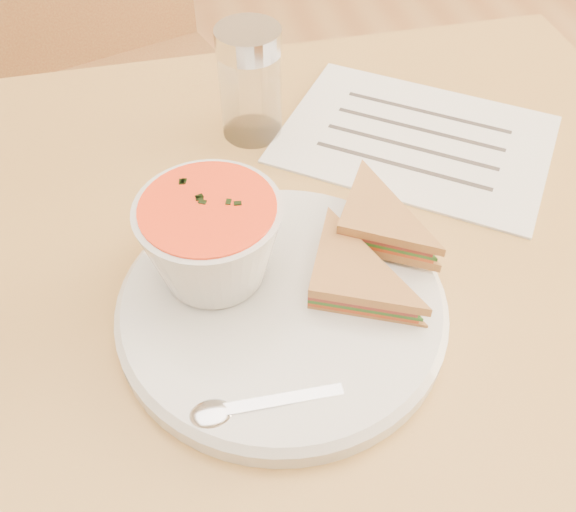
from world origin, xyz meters
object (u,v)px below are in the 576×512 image
object	(u,v)px
chair_far	(130,106)
condiment_shaker	(250,84)
plate	(282,307)
soup_bowl	(212,244)
dining_table	(254,430)

from	to	relation	value
chair_far	condiment_shaker	xyz separation A→B (m)	(0.16, -0.45, 0.31)
chair_far	plate	xyz separation A→B (m)	(0.13, -0.71, 0.26)
plate	soup_bowl	size ratio (longest dim) A/B	2.34
soup_bowl	condiment_shaker	world-z (taller)	condiment_shaker
plate	dining_table	bearing A→B (deg)	105.03
soup_bowl	chair_far	bearing A→B (deg)	96.88
chair_far	plate	distance (m)	0.77
dining_table	soup_bowl	world-z (taller)	soup_bowl
soup_bowl	condiment_shaker	distance (m)	0.23
dining_table	plate	xyz separation A→B (m)	(0.02, -0.09, 0.38)
dining_table	soup_bowl	bearing A→B (deg)	-119.83
chair_far	plate	world-z (taller)	chair_far
dining_table	soup_bowl	xyz separation A→B (m)	(-0.03, -0.05, 0.43)
chair_far	soup_bowl	distance (m)	0.74
condiment_shaker	dining_table	bearing A→B (deg)	-105.27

